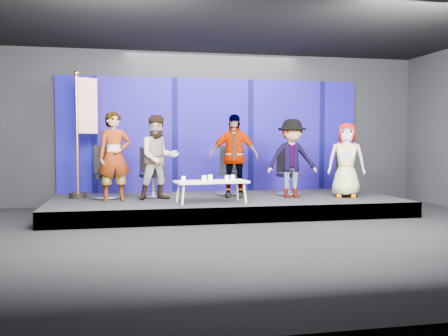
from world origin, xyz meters
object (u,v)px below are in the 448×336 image
Objects in this scene: chair_c at (229,179)px; flag_stand at (83,131)px; panelist_a at (114,156)px; panelist_c at (234,156)px; panelist_b at (159,157)px; coffee_table at (211,182)px; chair_b at (152,181)px; chair_a at (106,181)px; chair_e at (345,180)px; mug_e at (233,177)px; chair_d at (288,180)px; mug_b at (204,178)px; panelist_e at (346,160)px; mug_d at (227,178)px; mug_c at (210,178)px; panelist_d at (292,158)px; mug_a at (183,179)px.

chair_c is 0.41× the size of flag_stand.
panelist_a is 1.01× the size of panelist_c.
panelist_b is 1.19× the size of coffee_table.
coffee_table is at bearing -60.96° from chair_b.
chair_e is at bearing -13.43° from chair_a.
flag_stand is (-2.85, 1.23, 0.91)m from mug_e.
mug_b is at bearing -148.74° from chair_d.
chair_b is at bearing -177.82° from panelist_c.
chair_b reaches higher than coffee_table.
panelist_c is 2.53m from chair_e.
panelist_e is 2.65m from mug_d.
mug_c is (0.15, 0.23, -0.00)m from mug_b.
panelist_d is 1.43m from chair_e.
panelist_b is at bearing 142.47° from coffee_table.
chair_a is 11.53× the size of mug_a.
chair_a is at bearing -171.58° from panelist_c.
mug_b is at bearing -113.31° from panelist_c.
mug_d is 3.18m from flag_stand.
chair_d is at bearing 169.93° from panelist_e.
chair_b is 1.04× the size of chair_d.
panelist_e is at bearing -8.18° from chair_c.
panelist_c reaches higher than mug_c.
panelist_e is 2.95m from coffee_table.
mug_b is (-0.79, -1.48, 0.12)m from chair_c.
panelist_a reaches higher than panelist_b.
chair_a is 5.06m from chair_e.
mug_d is (2.08, -0.71, -0.40)m from panelist_a.
chair_e is 9.78× the size of mug_e.
panelist_c is at bearing -169.97° from chair_d.
chair_a is 10.98× the size of mug_e.
panelist_d reaches higher than chair_a.
panelist_a is at bearing -149.31° from chair_c.
panelist_b is at bearing -172.40° from chair_d.
coffee_table is (-0.62, -0.84, -0.47)m from panelist_c.
mug_e reaches higher than coffee_table.
mug_a is (-1.16, -1.36, 0.11)m from chair_c.
panelist_c is at bearing 51.64° from mug_b.
chair_d is at bearing -4.93° from panelist_b.
panelist_c reaches higher than chair_a.
panelist_a is at bearing -74.33° from flag_stand.
mug_a is at bearing -155.09° from chair_d.
flag_stand reaches higher than mug_c.
flag_stand is at bearing 156.67° from mug_e.
chair_a is 1.07× the size of chair_d.
chair_b is 1.34m from mug_a.
chair_c reaches higher than coffee_table.
coffee_table is 0.53m from mug_a.
chair_c reaches higher than mug_b.
panelist_c reaches higher than coffee_table.
coffee_table is (-1.86, -1.03, 0.06)m from chair_d.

